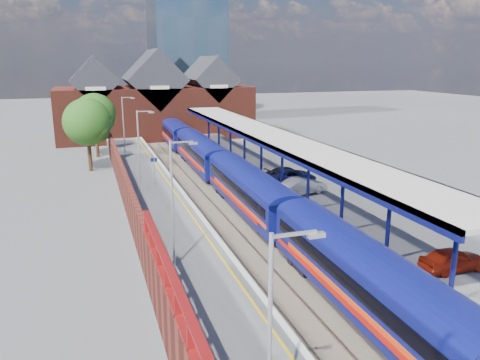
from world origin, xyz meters
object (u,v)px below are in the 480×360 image
object	(u,v)px
platform_sign	(154,166)
parked_car_blue	(291,176)
parked_car_silver	(302,186)
lamp_post_b	(175,196)
lamp_post_c	(140,146)
train	(222,167)
parked_car_red	(453,259)
lamp_post_d	(125,123)
lamp_post_a	(275,343)
parked_car_dark	(288,174)

from	to	relation	value
platform_sign	parked_car_blue	world-z (taller)	platform_sign
parked_car_silver	lamp_post_b	bearing A→B (deg)	116.28
parked_car_silver	lamp_post_c	bearing A→B (deg)	54.06
train	platform_sign	distance (m)	6.53
platform_sign	parked_car_red	xyz separation A→B (m)	(12.68, -23.18, -1.06)
lamp_post_d	parked_car_red	size ratio (longest dim) A/B	1.89
lamp_post_a	parked_car_silver	bearing A→B (deg)	62.79
lamp_post_b	parked_car_silver	distance (m)	17.10
lamp_post_b	lamp_post_d	size ratio (longest dim) A/B	1.00
lamp_post_d	lamp_post_c	bearing A→B (deg)	-90.00
lamp_post_a	lamp_post_c	xyz separation A→B (m)	(0.00, 30.00, 0.00)
lamp_post_c	parked_car_red	bearing A→B (deg)	-56.45
parked_car_dark	lamp_post_b	bearing A→B (deg)	132.78
parked_car_silver	parked_car_blue	world-z (taller)	parked_car_silver
train	lamp_post_d	size ratio (longest dim) A/B	9.42
lamp_post_c	parked_car_dark	distance (m)	13.93
train	lamp_post_a	xyz separation A→B (m)	(-7.86, -32.47, 2.87)
lamp_post_a	train	bearing A→B (deg)	76.40
platform_sign	parked_car_red	distance (m)	26.44
lamp_post_b	parked_car_silver	bearing A→B (deg)	40.38
parked_car_silver	parked_car_blue	distance (m)	3.77
platform_sign	parked_car_red	size ratio (longest dim) A/B	0.67
parked_car_dark	lamp_post_d	bearing A→B (deg)	33.17
lamp_post_a	platform_sign	bearing A→B (deg)	87.56
parked_car_silver	parked_car_dark	size ratio (longest dim) A/B	0.97
train	lamp_post_c	xyz separation A→B (m)	(-7.86, -2.47, 2.87)
platform_sign	parked_car_dark	bearing A→B (deg)	-11.60
lamp_post_a	lamp_post_b	distance (m)	14.00
train	parked_car_blue	size ratio (longest dim) A/B	14.15
lamp_post_b	parked_car_dark	xyz separation A→B (m)	(13.51, 15.51, -3.34)
parked_car_red	parked_car_dark	xyz separation A→B (m)	(-0.53, 20.69, 0.02)
platform_sign	parked_car_dark	size ratio (longest dim) A/B	0.56
lamp_post_c	lamp_post_d	xyz separation A→B (m)	(0.00, 16.00, 0.00)
parked_car_silver	parked_car_dark	world-z (taller)	parked_car_silver
parked_car_red	parked_car_dark	distance (m)	20.69
platform_sign	parked_car_silver	distance (m)	13.50
train	lamp_post_d	distance (m)	15.91
parked_car_red	parked_car_silver	size ratio (longest dim) A/B	0.85
lamp_post_b	parked_car_blue	size ratio (longest dim) A/B	1.50
lamp_post_a	parked_car_silver	world-z (taller)	lamp_post_a
lamp_post_c	platform_sign	size ratio (longest dim) A/B	2.80
train	lamp_post_d	bearing A→B (deg)	120.13
train	parked_car_blue	xyz separation A→B (m)	(5.59, -3.88, -0.47)
lamp_post_d	parked_car_dark	distance (m)	21.58
lamp_post_a	parked_car_blue	size ratio (longest dim) A/B	1.50
train	parked_car_red	world-z (taller)	train
lamp_post_d	parked_car_silver	world-z (taller)	lamp_post_d
lamp_post_b	parked_car_red	xyz separation A→B (m)	(14.04, -5.18, -3.36)
lamp_post_a	lamp_post_b	size ratio (longest dim) A/B	1.00
lamp_post_a	parked_car_silver	size ratio (longest dim) A/B	1.61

